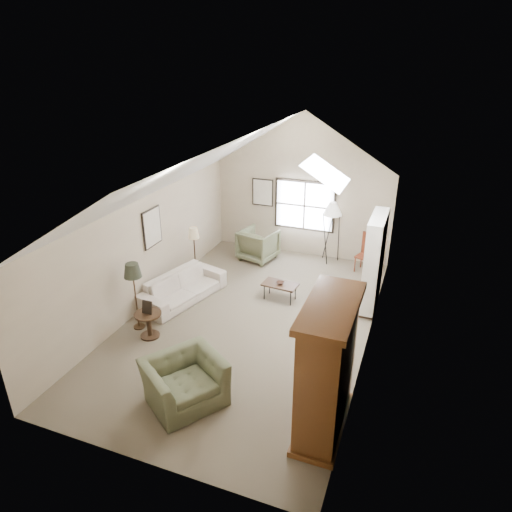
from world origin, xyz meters
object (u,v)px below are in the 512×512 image
(sofa, at_px, (183,287))
(side_chair, at_px, (365,253))
(armoire, at_px, (327,369))
(armchair_near, at_px, (185,381))
(armchair_far, at_px, (258,245))
(side_table, at_px, (149,325))
(coffee_table, at_px, (280,292))

(sofa, height_order, side_chair, side_chair)
(armoire, distance_m, armchair_near, 2.40)
(armchair_near, bearing_deg, armoire, -48.64)
(armoire, xyz_separation_m, armchair_far, (-3.15, 5.54, -0.67))
(armoire, distance_m, side_table, 4.15)
(armchair_near, xyz_separation_m, side_chair, (2.04, 6.05, 0.12))
(coffee_table, bearing_deg, side_chair, 53.95)
(coffee_table, bearing_deg, sofa, -159.28)
(armchair_far, bearing_deg, armchair_near, 111.53)
(side_chair, bearing_deg, coffee_table, -106.96)
(sofa, xyz_separation_m, coffee_table, (2.13, 0.81, -0.11))
(armchair_far, bearing_deg, sofa, 86.15)
(armchair_far, relative_size, coffee_table, 1.18)
(side_table, distance_m, side_chair, 5.91)
(coffee_table, xyz_separation_m, side_table, (-2.03, -2.41, 0.07))
(armoire, relative_size, side_table, 4.00)
(sofa, xyz_separation_m, side_table, (0.10, -1.60, -0.05))
(sofa, relative_size, coffee_table, 2.71)
(sofa, distance_m, side_chair, 4.83)
(armchair_far, distance_m, side_chair, 2.92)
(armchair_far, xyz_separation_m, coffee_table, (1.29, -1.98, -0.23))
(armchair_near, relative_size, armchair_far, 1.28)
(sofa, relative_size, side_table, 3.99)
(armoire, height_order, armchair_near, armoire)
(armchair_near, bearing_deg, coffee_table, 28.60)
(coffee_table, xyz_separation_m, side_chair, (1.62, 2.23, 0.31))
(sofa, relative_size, armchair_far, 2.31)
(coffee_table, height_order, side_table, side_table)
(sofa, distance_m, coffee_table, 2.28)
(sofa, bearing_deg, armchair_near, -135.07)
(armchair_near, xyz_separation_m, coffee_table, (0.42, 3.82, -0.19))
(sofa, distance_m, side_table, 1.60)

